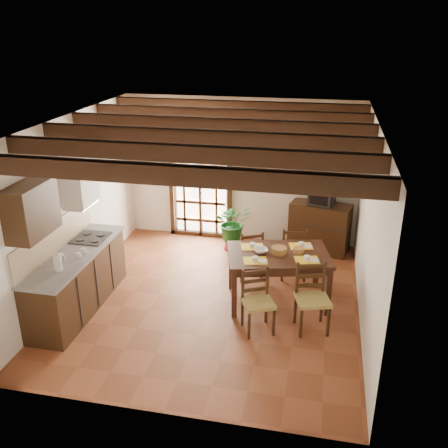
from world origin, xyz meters
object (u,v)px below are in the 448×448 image
(chair_near_right, at_px, (312,310))
(kitchen_counter, at_px, (78,280))
(pendant_lamp, at_px, (283,172))
(chair_near_left, at_px, (258,313))
(chair_far_right, at_px, (293,261))
(chair_far_left, at_px, (249,263))
(crt_tv, at_px, (322,195))
(dining_table, at_px, (278,260))
(sideboard, at_px, (320,227))
(potted_plant, at_px, (233,222))

(chair_near_right, bearing_deg, kitchen_counter, 165.26)
(chair_near_right, distance_m, pendant_lamp, 2.01)
(chair_near_left, xyz_separation_m, pendant_lamp, (0.19, 0.95, 1.79))
(kitchen_counter, distance_m, chair_far_right, 3.54)
(chair_far_left, xyz_separation_m, chair_far_right, (0.74, 0.18, 0.02))
(chair_far_left, height_order, crt_tv, crt_tv)
(chair_near_left, height_order, crt_tv, crt_tv)
(chair_far_left, xyz_separation_m, pendant_lamp, (0.55, -0.57, 1.80))
(kitchen_counter, xyz_separation_m, chair_far_left, (2.39, 1.46, -0.19))
(chair_near_left, height_order, chair_far_left, chair_near_left)
(chair_near_left, distance_m, crt_tv, 3.10)
(dining_table, xyz_separation_m, chair_near_left, (-0.19, -0.85, -0.44))
(chair_near_right, relative_size, chair_far_right, 1.03)
(sideboard, xyz_separation_m, crt_tv, (-0.00, -0.01, 0.66))
(chair_near_left, bearing_deg, dining_table, 52.01)
(dining_table, xyz_separation_m, crt_tv, (0.58, 2.03, 0.40))
(chair_far_left, bearing_deg, chair_near_right, 103.52)
(dining_table, bearing_deg, kitchen_counter, -178.75)
(kitchen_counter, height_order, potted_plant, potted_plant)
(kitchen_counter, relative_size, dining_table, 1.31)
(chair_near_left, height_order, pendant_lamp, pendant_lamp)
(chair_far_right, distance_m, sideboard, 1.26)
(kitchen_counter, distance_m, pendant_lamp, 3.47)
(chair_far_right, bearing_deg, dining_table, 71.57)
(sideboard, relative_size, potted_plant, 0.56)
(chair_near_right, xyz_separation_m, chair_far_left, (-1.11, 1.34, -0.03))
(chair_near_left, xyz_separation_m, chair_far_left, (-0.37, 1.52, -0.01))
(chair_near_right, distance_m, crt_tv, 2.82)
(chair_near_right, xyz_separation_m, crt_tv, (0.02, 2.70, 0.82))
(chair_near_right, xyz_separation_m, potted_plant, (-1.59, 2.41, 0.26))
(pendant_lamp, bearing_deg, crt_tv, 73.34)
(chair_near_right, bearing_deg, dining_table, 113.00)
(chair_far_right, bearing_deg, pendant_lamp, 70.00)
(chair_far_left, xyz_separation_m, crt_tv, (1.13, 1.36, 0.84))
(chair_near_right, height_order, chair_far_right, chair_near_right)
(potted_plant, bearing_deg, sideboard, 10.41)
(kitchen_counter, bearing_deg, chair_far_right, 27.63)
(chair_near_left, relative_size, chair_near_right, 0.93)
(kitchen_counter, xyz_separation_m, chair_near_right, (3.50, 0.12, -0.17))
(chair_far_left, height_order, pendant_lamp, pendant_lamp)
(chair_near_left, relative_size, chair_far_left, 1.02)
(sideboard, bearing_deg, kitchen_counter, -127.45)
(chair_near_right, bearing_deg, sideboard, 72.78)
(dining_table, xyz_separation_m, chair_near_right, (0.55, -0.67, -0.42))
(chair_far_left, bearing_deg, crt_tv, -155.89)
(chair_far_left, distance_m, pendant_lamp, 1.97)
(potted_plant, height_order, pendant_lamp, pendant_lamp)
(chair_far_right, distance_m, crt_tv, 1.49)
(chair_near_left, relative_size, pendant_lamp, 1.08)
(chair_near_right, relative_size, pendant_lamp, 1.16)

